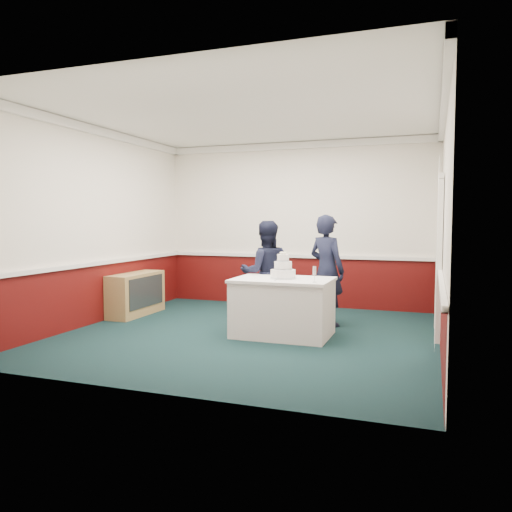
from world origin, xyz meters
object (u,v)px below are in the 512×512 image
(sideboard, at_px, (136,294))
(cake_table, at_px, (283,307))
(champagne_flute, at_px, (314,272))
(person_woman, at_px, (327,270))
(cake_knife, at_px, (277,280))
(wedding_cake, at_px, (283,270))
(person_man, at_px, (266,273))

(sideboard, distance_m, cake_table, 2.81)
(champagne_flute, bearing_deg, person_woman, 93.85)
(person_woman, bearing_deg, cake_table, 91.95)
(cake_knife, distance_m, champagne_flute, 0.55)
(sideboard, distance_m, wedding_cake, 2.87)
(sideboard, distance_m, champagne_flute, 3.42)
(sideboard, height_order, cake_table, cake_table)
(champagne_flute, bearing_deg, wedding_cake, 150.75)
(person_man, bearing_deg, champagne_flute, 112.10)
(sideboard, relative_size, champagne_flute, 5.85)
(wedding_cake, bearing_deg, person_woman, 64.38)
(wedding_cake, relative_size, person_woman, 0.22)
(cake_table, relative_size, champagne_flute, 6.44)
(cake_table, relative_size, person_woman, 0.79)
(sideboard, relative_size, cake_knife, 5.45)
(person_woman, bearing_deg, champagne_flute, 121.42)
(cake_table, height_order, person_man, person_man)
(cake_table, distance_m, cake_knife, 0.44)
(cake_table, xyz_separation_m, person_man, (-0.46, 0.62, 0.39))
(cake_knife, relative_size, person_woman, 0.13)
(cake_table, xyz_separation_m, cake_knife, (-0.03, -0.20, 0.39))
(cake_table, height_order, champagne_flute, champagne_flute)
(person_man, bearing_deg, sideboard, -25.04)
(person_man, bearing_deg, cake_table, 101.71)
(cake_knife, bearing_deg, wedding_cake, 78.06)
(wedding_cake, bearing_deg, cake_table, -90.00)
(wedding_cake, bearing_deg, person_man, 126.39)
(cake_table, height_order, wedding_cake, wedding_cake)
(sideboard, distance_m, person_woman, 3.21)
(sideboard, relative_size, person_man, 0.76)
(cake_knife, distance_m, person_man, 0.92)
(cake_knife, bearing_deg, cake_table, 78.06)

